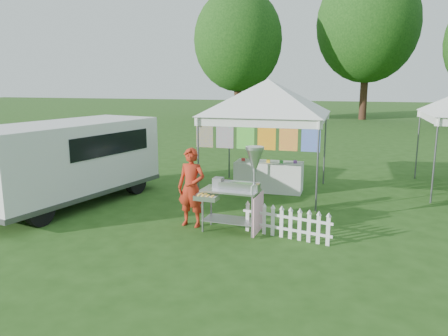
% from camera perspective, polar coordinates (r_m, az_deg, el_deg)
% --- Properties ---
extents(ground, '(120.00, 120.00, 0.00)m').
position_cam_1_polar(ground, '(8.54, 1.12, -8.83)').
color(ground, '#234814').
rests_on(ground, ground).
extents(canopy_main, '(4.24, 4.24, 3.45)m').
position_cam_1_polar(canopy_main, '(11.44, 5.79, 11.47)').
color(canopy_main, '#59595E').
rests_on(canopy_main, ground).
extents(tree_left, '(6.40, 6.40, 9.53)m').
position_cam_1_polar(tree_left, '(32.89, 1.86, 16.33)').
color(tree_left, '#341F13').
rests_on(tree_left, ground).
extents(tree_mid, '(7.60, 7.60, 11.52)m').
position_cam_1_polar(tree_mid, '(36.01, 18.29, 17.44)').
color(tree_mid, '#341F13').
rests_on(tree_mid, ground).
extents(donut_cart, '(1.28, 0.80, 1.72)m').
position_cam_1_polar(donut_cart, '(8.46, 2.04, -1.89)').
color(donut_cart, gray).
rests_on(donut_cart, ground).
extents(vendor, '(0.63, 0.44, 1.62)m').
position_cam_1_polar(vendor, '(8.91, -4.28, -2.56)').
color(vendor, '#AB2815').
rests_on(vendor, ground).
extents(cargo_van, '(2.91, 5.05, 1.97)m').
position_cam_1_polar(cargo_van, '(11.24, -19.38, 1.03)').
color(cargo_van, white).
rests_on(cargo_van, ground).
extents(picket_fence, '(1.76, 0.44, 0.56)m').
position_cam_1_polar(picket_fence, '(8.41, 8.09, -7.21)').
color(picket_fence, white).
rests_on(picket_fence, ground).
extents(display_table, '(1.80, 0.70, 0.80)m').
position_cam_1_polar(display_table, '(11.89, 5.86, -1.10)').
color(display_table, white).
rests_on(display_table, ground).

